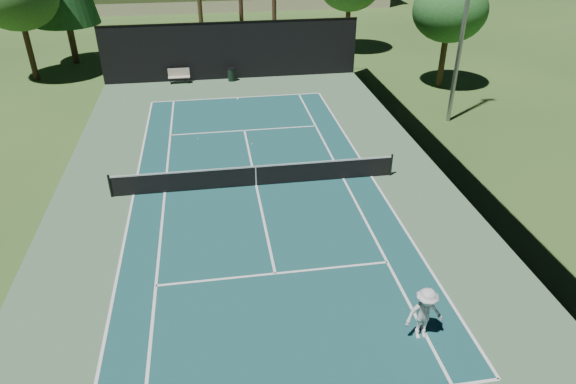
{
  "coord_description": "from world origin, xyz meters",
  "views": [
    {
      "loc": [
        -1.78,
        -20.45,
        11.59
      ],
      "look_at": [
        1.0,
        -3.0,
        1.3
      ],
      "focal_mm": 32.0,
      "sensor_mm": 36.0,
      "label": 1
    }
  ],
  "objects_px": {
    "tennis_net": "(256,175)",
    "tennis_ball_d": "(198,139)",
    "trash_bin": "(232,74)",
    "tennis_ball_b": "(169,155)",
    "tennis_ball_c": "(252,144)",
    "park_bench": "(179,75)",
    "player": "(425,314)"
  },
  "relations": [
    {
      "from": "tennis_ball_c",
      "to": "trash_bin",
      "type": "xyz_separation_m",
      "value": [
        -0.37,
        10.98,
        0.45
      ]
    },
    {
      "from": "tennis_net",
      "to": "tennis_ball_d",
      "type": "bearing_deg",
      "value": 114.96
    },
    {
      "from": "trash_bin",
      "to": "tennis_ball_b",
      "type": "bearing_deg",
      "value": -108.67
    },
    {
      "from": "tennis_net",
      "to": "trash_bin",
      "type": "distance_m",
      "value": 15.49
    },
    {
      "from": "player",
      "to": "tennis_ball_b",
      "type": "height_order",
      "value": "player"
    },
    {
      "from": "tennis_net",
      "to": "tennis_ball_d",
      "type": "xyz_separation_m",
      "value": [
        -2.59,
        5.57,
        -0.52
      ]
    },
    {
      "from": "park_bench",
      "to": "tennis_net",
      "type": "bearing_deg",
      "value": -76.29
    },
    {
      "from": "trash_bin",
      "to": "tennis_ball_d",
      "type": "bearing_deg",
      "value": -103.98
    },
    {
      "from": "player",
      "to": "tennis_ball_c",
      "type": "relative_size",
      "value": 29.94
    },
    {
      "from": "tennis_net",
      "to": "park_bench",
      "type": "bearing_deg",
      "value": 103.71
    },
    {
      "from": "tennis_ball_c",
      "to": "park_bench",
      "type": "height_order",
      "value": "park_bench"
    },
    {
      "from": "tennis_net",
      "to": "player",
      "type": "xyz_separation_m",
      "value": [
        3.96,
        -10.0,
        0.34
      ]
    },
    {
      "from": "tennis_ball_c",
      "to": "trash_bin",
      "type": "distance_m",
      "value": 10.99
    },
    {
      "from": "player",
      "to": "park_bench",
      "type": "bearing_deg",
      "value": 104.47
    },
    {
      "from": "park_bench",
      "to": "tennis_ball_d",
      "type": "bearing_deg",
      "value": -83.1
    },
    {
      "from": "player",
      "to": "tennis_net",
      "type": "bearing_deg",
      "value": 109.19
    },
    {
      "from": "player",
      "to": "trash_bin",
      "type": "relative_size",
      "value": 1.91
    },
    {
      "from": "tennis_ball_b",
      "to": "park_bench",
      "type": "relative_size",
      "value": 0.04
    },
    {
      "from": "tennis_ball_d",
      "to": "player",
      "type": "bearing_deg",
      "value": -67.18
    },
    {
      "from": "tennis_ball_c",
      "to": "park_bench",
      "type": "bearing_deg",
      "value": 110.04
    },
    {
      "from": "tennis_ball_c",
      "to": "tennis_ball_d",
      "type": "distance_m",
      "value": 3.03
    },
    {
      "from": "tennis_net",
      "to": "player",
      "type": "bearing_deg",
      "value": -68.41
    },
    {
      "from": "park_bench",
      "to": "trash_bin",
      "type": "distance_m",
      "value": 3.68
    },
    {
      "from": "tennis_ball_b",
      "to": "park_bench",
      "type": "xyz_separation_m",
      "value": [
        0.27,
        11.82,
        0.51
      ]
    },
    {
      "from": "player",
      "to": "trash_bin",
      "type": "xyz_separation_m",
      "value": [
        -4.09,
        25.49,
        -0.42
      ]
    },
    {
      "from": "trash_bin",
      "to": "tennis_net",
      "type": "bearing_deg",
      "value": -89.53
    },
    {
      "from": "player",
      "to": "park_bench",
      "type": "height_order",
      "value": "player"
    },
    {
      "from": "player",
      "to": "tennis_ball_d",
      "type": "relative_size",
      "value": 25.43
    },
    {
      "from": "tennis_net",
      "to": "trash_bin",
      "type": "height_order",
      "value": "tennis_net"
    },
    {
      "from": "tennis_ball_d",
      "to": "park_bench",
      "type": "bearing_deg",
      "value": 96.9
    },
    {
      "from": "tennis_ball_b",
      "to": "tennis_ball_c",
      "type": "relative_size",
      "value": 1.07
    },
    {
      "from": "tennis_ball_d",
      "to": "park_bench",
      "type": "height_order",
      "value": "park_bench"
    }
  ]
}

